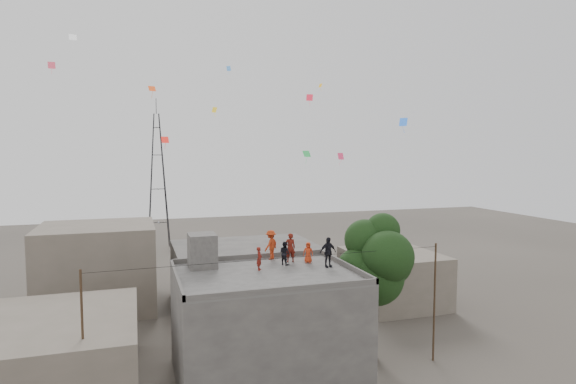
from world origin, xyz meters
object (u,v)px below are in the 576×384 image
transmission_tower (158,182)px  person_red_adult (290,248)px  stair_head_box (202,251)px  person_dark_adult (328,252)px  tree (377,262)px

transmission_tower → person_red_adult: (6.18, -37.79, -2.05)m
stair_head_box → person_red_adult: size_ratio=1.09×
stair_head_box → person_red_adult: stair_head_box is taller
stair_head_box → transmission_tower: size_ratio=0.10×
stair_head_box → person_dark_adult: stair_head_box is taller
tree → person_red_adult: (-5.19, 1.62, 0.91)m
stair_head_box → person_dark_adult: (7.14, -2.27, -0.10)m
person_red_adult → tree: bearing=168.6°
person_red_adult → person_dark_adult: (1.76, -1.89, -0.01)m
person_red_adult → person_dark_adult: person_red_adult is taller
transmission_tower → person_dark_adult: 40.51m
stair_head_box → person_dark_adult: size_ratio=1.11×
person_red_adult → person_dark_adult: bearing=138.9°
person_dark_adult → person_red_adult: bearing=127.0°
person_red_adult → person_dark_adult: size_ratio=1.01×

